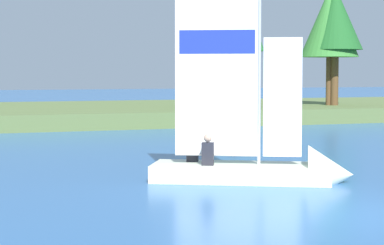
{
  "coord_description": "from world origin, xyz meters",
  "views": [
    {
      "loc": [
        -7.48,
        -11.77,
        2.65
      ],
      "look_at": [
        -0.05,
        8.32,
        1.2
      ],
      "focal_mm": 69.99,
      "sensor_mm": 36.0,
      "label": 1
    }
  ],
  "objects_px": {
    "shoreline_tree_centre": "(234,11)",
    "sailboat": "(274,164)",
    "shoreline_tree_right": "(335,20)",
    "shoreline_tree_midright": "(330,23)"
  },
  "relations": [
    {
      "from": "shoreline_tree_right",
      "to": "shoreline_tree_centre",
      "type": "bearing_deg",
      "value": -175.53
    },
    {
      "from": "shoreline_tree_right",
      "to": "sailboat",
      "type": "xyz_separation_m",
      "value": [
        -14.08,
        -20.62,
        -5.14
      ]
    },
    {
      "from": "shoreline_tree_centre",
      "to": "sailboat",
      "type": "relative_size",
      "value": 1.18
    },
    {
      "from": "shoreline_tree_midright",
      "to": "shoreline_tree_right",
      "type": "bearing_deg",
      "value": -46.04
    },
    {
      "from": "sailboat",
      "to": "shoreline_tree_right",
      "type": "bearing_deg",
      "value": 84.0
    },
    {
      "from": "shoreline_tree_centre",
      "to": "shoreline_tree_right",
      "type": "xyz_separation_m",
      "value": [
        6.41,
        0.5,
        -0.27
      ]
    },
    {
      "from": "shoreline_tree_centre",
      "to": "sailboat",
      "type": "xyz_separation_m",
      "value": [
        -7.67,
        -20.12,
        -5.41
      ]
    },
    {
      "from": "shoreline_tree_centre",
      "to": "shoreline_tree_right",
      "type": "height_order",
      "value": "shoreline_tree_centre"
    },
    {
      "from": "shoreline_tree_centre",
      "to": "shoreline_tree_midright",
      "type": "relative_size",
      "value": 1.09
    },
    {
      "from": "shoreline_tree_centre",
      "to": "sailboat",
      "type": "bearing_deg",
      "value": -110.88
    }
  ]
}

